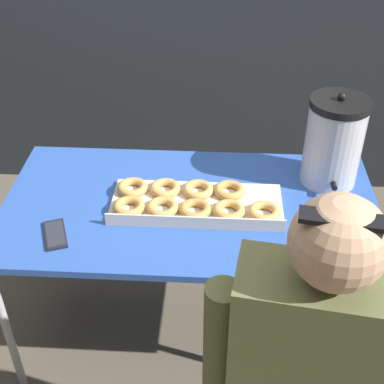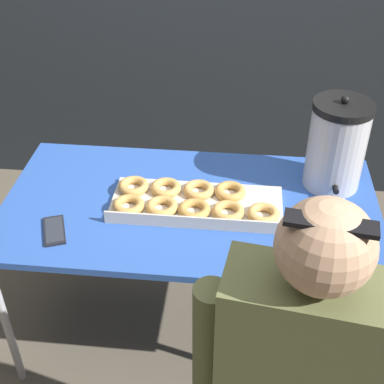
{
  "view_description": "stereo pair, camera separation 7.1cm",
  "coord_description": "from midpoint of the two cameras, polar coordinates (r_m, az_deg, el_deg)",
  "views": [
    {
      "loc": [
        0.1,
        -1.62,
        1.96
      ],
      "look_at": [
        0.01,
        0.0,
        0.77
      ],
      "focal_mm": 50.0,
      "sensor_mm": 36.0,
      "label": 1
    },
    {
      "loc": [
        0.17,
        -1.62,
        1.96
      ],
      "look_at": [
        0.01,
        0.0,
        0.77
      ],
      "focal_mm": 50.0,
      "sensor_mm": 36.0,
      "label": 2
    }
  ],
  "objects": [
    {
      "name": "ground_plane",
      "position": [
        2.55,
        0.65,
        -14.11
      ],
      "size": [
        12.0,
        12.0,
        0.0
      ],
      "primitive_type": "plane",
      "color": "brown"
    },
    {
      "name": "coffee_urn",
      "position": [
        2.15,
        16.11,
        4.84
      ],
      "size": [
        0.23,
        0.26,
        0.39
      ],
      "color": "silver",
      "rests_on": "folding_table"
    },
    {
      "name": "folding_table",
      "position": [
        2.08,
        0.77,
        -2.29
      ],
      "size": [
        1.44,
        0.77,
        0.71
      ],
      "color": "#2D56B2",
      "rests_on": "ground"
    },
    {
      "name": "donut_box",
      "position": [
        2.03,
        1.02,
        -1.1
      ],
      "size": [
        0.67,
        0.29,
        0.05
      ],
      "rotation": [
        0.0,
        0.0,
        0.0
      ],
      "color": "beige",
      "rests_on": "folding_table"
    },
    {
      "name": "cell_phone",
      "position": [
        1.98,
        -13.47,
        -4.02
      ],
      "size": [
        0.12,
        0.17,
        0.01
      ],
      "rotation": [
        0.0,
        0.0,
        0.36
      ],
      "color": "black",
      "rests_on": "folding_table"
    }
  ]
}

